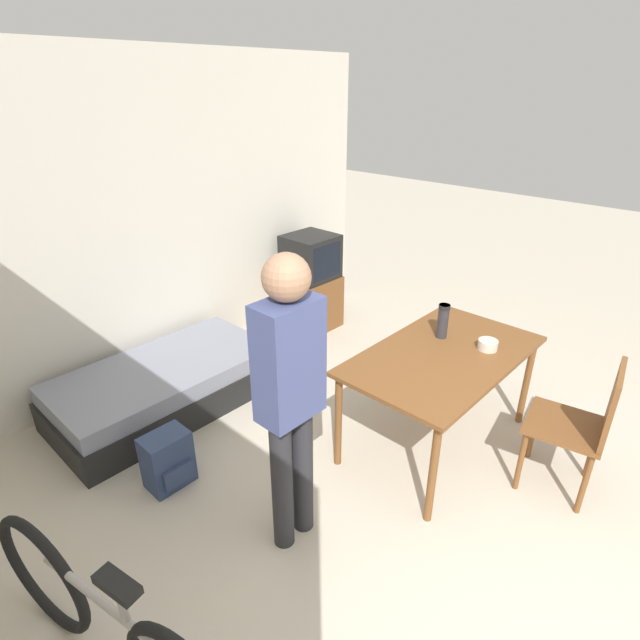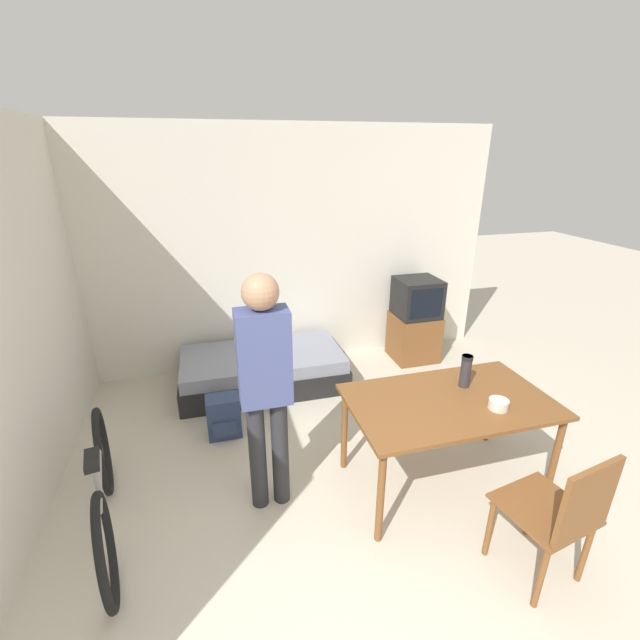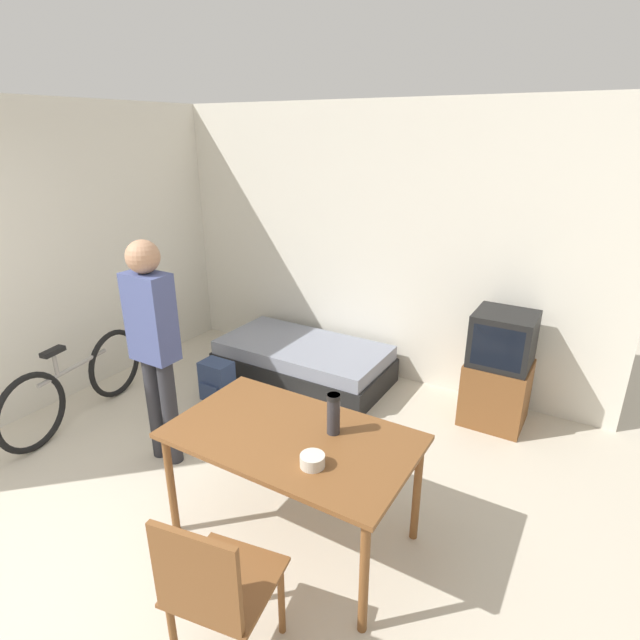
# 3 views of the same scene
# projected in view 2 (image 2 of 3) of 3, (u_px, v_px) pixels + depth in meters

# --- Properties ---
(wall_back) EXTENTS (5.12, 0.06, 2.70)m
(wall_back) POSITION_uv_depth(u_px,v_px,m) (277.00, 252.00, 4.81)
(wall_back) COLOR silver
(wall_back) RESTS_ON ground_plane
(wall_left) EXTENTS (0.06, 4.45, 2.70)m
(wall_left) POSITION_uv_depth(u_px,v_px,m) (1.00, 331.00, 2.73)
(wall_left) COLOR silver
(wall_left) RESTS_ON ground_plane
(daybed) EXTENTS (1.76, 0.90, 0.39)m
(daybed) POSITION_uv_depth(u_px,v_px,m) (263.00, 369.00, 4.67)
(daybed) COLOR black
(daybed) RESTS_ON ground_plane
(tv) EXTENTS (0.52, 0.50, 1.02)m
(tv) POSITION_uv_depth(u_px,v_px,m) (415.00, 321.00, 5.18)
(tv) COLOR brown
(tv) RESTS_ON ground_plane
(dining_table) EXTENTS (1.46, 0.86, 0.75)m
(dining_table) POSITION_uv_depth(u_px,v_px,m) (449.00, 408.00, 3.11)
(dining_table) COLOR brown
(dining_table) RESTS_ON ground_plane
(wooden_chair) EXTENTS (0.53, 0.53, 0.94)m
(wooden_chair) POSITION_uv_depth(u_px,v_px,m) (561.00, 512.00, 2.40)
(wooden_chair) COLOR brown
(wooden_chair) RESTS_ON ground_plane
(bicycle) EXTENTS (0.35, 1.59, 0.75)m
(bicycle) POSITION_uv_depth(u_px,v_px,m) (104.00, 493.00, 2.79)
(bicycle) COLOR black
(bicycle) RESTS_ON ground_plane
(person_standing) EXTENTS (0.34, 0.23, 1.74)m
(person_standing) POSITION_uv_depth(u_px,v_px,m) (265.00, 379.00, 2.80)
(person_standing) COLOR #28282D
(person_standing) RESTS_ON ground_plane
(thermos_flask) EXTENTS (0.08, 0.08, 0.26)m
(thermos_flask) POSITION_uv_depth(u_px,v_px,m) (466.00, 370.00, 3.20)
(thermos_flask) COLOR #2D2D33
(thermos_flask) RESTS_ON dining_table
(mate_bowl) EXTENTS (0.14, 0.14, 0.07)m
(mate_bowl) POSITION_uv_depth(u_px,v_px,m) (499.00, 404.00, 2.96)
(mate_bowl) COLOR beige
(mate_bowl) RESTS_ON dining_table
(backpack) EXTENTS (0.30, 0.24, 0.39)m
(backpack) POSITION_uv_depth(u_px,v_px,m) (224.00, 417.00, 3.84)
(backpack) COLOR navy
(backpack) RESTS_ON ground_plane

